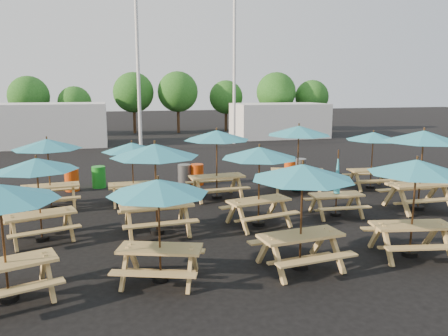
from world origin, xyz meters
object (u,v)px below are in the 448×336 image
object	(u,v)px
picnic_unit_1	(37,168)
picnic_unit_8	(217,139)
picnic_unit_9	(416,172)
picnic_unit_3	(158,192)
picnic_unit_11	(299,134)
picnic_unit_14	(373,139)
picnic_unit_6	(303,177)
waste_bin_3	(197,174)
picnic_unit_10	(337,189)
picnic_unit_13	(423,140)
waste_bin_4	(290,168)
waste_bin_0	(72,180)
picnic_unit_2	(47,148)
waste_bin_1	(99,177)
picnic_unit_4	(155,155)
picnic_unit_5	(132,150)
waste_bin_5	(300,168)
picnic_unit_7	(259,157)
waste_bin_2	(184,175)

from	to	relation	value
picnic_unit_1	picnic_unit_8	size ratio (longest dim) A/B	1.04
picnic_unit_9	picnic_unit_8	bearing A→B (deg)	126.09
picnic_unit_3	picnic_unit_11	distance (m)	8.66
picnic_unit_3	picnic_unit_14	xyz separation A→B (m)	(8.83, 6.22, 0.06)
picnic_unit_1	picnic_unit_9	size ratio (longest dim) A/B	1.01
picnic_unit_6	waste_bin_3	xyz separation A→B (m)	(-0.57, 8.62, -1.60)
picnic_unit_10	picnic_unit_13	distance (m)	3.20
waste_bin_4	picnic_unit_14	bearing A→B (deg)	-49.69
picnic_unit_10	waste_bin_0	distance (m)	9.72
picnic_unit_2	picnic_unit_3	xyz separation A→B (m)	(2.81, -6.30, -0.13)
picnic_unit_6	picnic_unit_1	bearing A→B (deg)	143.16
picnic_unit_13	picnic_unit_3	bearing A→B (deg)	-158.27
picnic_unit_9	waste_bin_1	bearing A→B (deg)	138.21
picnic_unit_4	waste_bin_0	bearing A→B (deg)	110.88
picnic_unit_5	picnic_unit_8	world-z (taller)	picnic_unit_8
waste_bin_3	picnic_unit_4	bearing A→B (deg)	-111.48
waste_bin_5	picnic_unit_14	bearing A→B (deg)	-52.89
picnic_unit_8	picnic_unit_10	size ratio (longest dim) A/B	1.19
picnic_unit_3	picnic_unit_6	xyz separation A→B (m)	(2.99, -0.14, 0.17)
picnic_unit_13	waste_bin_3	xyz separation A→B (m)	(-6.15, 5.33, -1.81)
picnic_unit_2	picnic_unit_4	xyz separation A→B (m)	(3.05, -3.37, 0.15)
picnic_unit_10	picnic_unit_11	world-z (taller)	picnic_unit_11
picnic_unit_5	picnic_unit_6	xyz separation A→B (m)	(3.18, -6.35, 0.20)
picnic_unit_5	picnic_unit_7	xyz separation A→B (m)	(3.29, -3.29, 0.16)
waste_bin_2	waste_bin_5	world-z (taller)	same
picnic_unit_1	waste_bin_5	world-z (taller)	picnic_unit_1
picnic_unit_1	picnic_unit_9	xyz separation A→B (m)	(8.44, -3.28, 0.12)
picnic_unit_9	picnic_unit_2	bearing A→B (deg)	153.22
picnic_unit_8	waste_bin_2	bearing A→B (deg)	104.55
picnic_unit_8	waste_bin_3	bearing A→B (deg)	92.98
picnic_unit_14	waste_bin_4	xyz separation A→B (m)	(-2.23, 2.63, -1.49)
picnic_unit_3	waste_bin_4	distance (m)	11.14
picnic_unit_7	waste_bin_0	distance (m)	8.06
picnic_unit_4	waste_bin_5	xyz separation A→B (m)	(6.73, 5.74, -1.71)
waste_bin_1	waste_bin_5	world-z (taller)	same
picnic_unit_3	picnic_unit_5	world-z (taller)	picnic_unit_3
picnic_unit_2	picnic_unit_9	xyz separation A→B (m)	(8.58, -6.43, 0.01)
picnic_unit_3	picnic_unit_1	bearing A→B (deg)	149.54
picnic_unit_9	waste_bin_1	distance (m)	11.67
picnic_unit_11	waste_bin_2	world-z (taller)	picnic_unit_11
waste_bin_2	waste_bin_3	size ratio (longest dim) A/B	1.00
picnic_unit_7	picnic_unit_11	xyz separation A→B (m)	(2.73, 3.48, 0.20)
picnic_unit_1	picnic_unit_13	distance (m)	11.25
picnic_unit_1	picnic_unit_14	bearing A→B (deg)	-1.76
picnic_unit_14	picnic_unit_4	bearing A→B (deg)	-153.82
picnic_unit_6	picnic_unit_13	distance (m)	6.48
waste_bin_4	waste_bin_5	bearing A→B (deg)	-25.31
picnic_unit_13	waste_bin_4	xyz separation A→B (m)	(-1.97, 5.71, -1.81)
picnic_unit_1	picnic_unit_3	distance (m)	4.13
picnic_unit_6	waste_bin_2	xyz separation A→B (m)	(-1.07, 8.67, -1.60)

